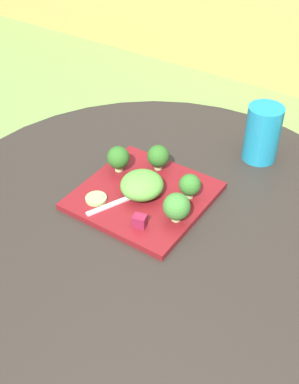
# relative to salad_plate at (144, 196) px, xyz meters

# --- Properties ---
(patio_table) EXTENTS (0.98, 0.98, 0.75)m
(patio_table) POSITION_rel_salad_plate_xyz_m (0.05, -0.03, -0.25)
(patio_table) COLOR #28231E
(patio_table) RESTS_ON ground_plane
(salad_plate) EXTENTS (0.26, 0.26, 0.01)m
(salad_plate) POSITION_rel_salad_plate_xyz_m (0.00, 0.00, 0.00)
(salad_plate) COLOR maroon
(salad_plate) RESTS_ON patio_table
(drinking_glass) EXTENTS (0.08, 0.08, 0.14)m
(drinking_glass) POSITION_rel_salad_plate_xyz_m (0.14, 0.28, 0.05)
(drinking_glass) COLOR teal
(drinking_glass) RESTS_ON patio_table
(fork) EXTENTS (0.08, 0.15, 0.00)m
(fork) POSITION_rel_salad_plate_xyz_m (-0.02, -0.04, 0.01)
(fork) COLOR silver
(fork) RESTS_ON salad_plate
(lettuce_mound) EXTENTS (0.09, 0.09, 0.05)m
(lettuce_mound) POSITION_rel_salad_plate_xyz_m (-0.00, -0.00, 0.03)
(lettuce_mound) COLOR #519338
(lettuce_mound) RESTS_ON salad_plate
(broccoli_floret_0) EXTENTS (0.05, 0.05, 0.06)m
(broccoli_floret_0) POSITION_rel_salad_plate_xyz_m (-0.02, 0.09, 0.04)
(broccoli_floret_0) COLOR #99B770
(broccoli_floret_0) RESTS_ON salad_plate
(broccoli_floret_1) EXTENTS (0.05, 0.05, 0.06)m
(broccoli_floret_1) POSITION_rel_salad_plate_xyz_m (-0.09, 0.04, 0.04)
(broccoli_floret_1) COLOR #99B770
(broccoli_floret_1) RESTS_ON salad_plate
(broccoli_floret_2) EXTENTS (0.05, 0.05, 0.06)m
(broccoli_floret_2) POSITION_rel_salad_plate_xyz_m (0.10, -0.03, 0.04)
(broccoli_floret_2) COLOR #99B770
(broccoli_floret_2) RESTS_ON salad_plate
(broccoli_floret_3) EXTENTS (0.05, 0.05, 0.06)m
(broccoli_floret_3) POSITION_rel_salad_plate_xyz_m (0.09, 0.04, 0.04)
(broccoli_floret_3) COLOR #99B770
(broccoli_floret_3) RESTS_ON salad_plate
(cucumber_slice_0) EXTENTS (0.05, 0.05, 0.01)m
(cucumber_slice_0) POSITION_rel_salad_plate_xyz_m (-0.07, -0.07, 0.01)
(cucumber_slice_0) COLOR #8EB766
(cucumber_slice_0) RESTS_ON salad_plate
(beet_chunk_0) EXTENTS (0.03, 0.03, 0.03)m
(beet_chunk_0) POSITION_rel_salad_plate_xyz_m (0.05, -0.09, 0.02)
(beet_chunk_0) COLOR maroon
(beet_chunk_0) RESTS_ON salad_plate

